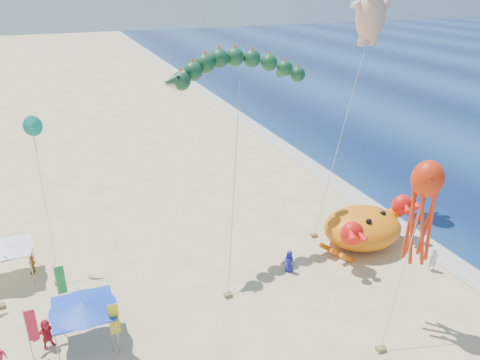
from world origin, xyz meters
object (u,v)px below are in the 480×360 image
at_px(crab_inflatable, 364,227).
at_px(canopy_blue, 83,306).
at_px(canopy_white, 5,246).
at_px(dragon_kite, 238,73).
at_px(cherub_kite, 372,8).
at_px(octopus_kite, 423,205).

height_order(crab_inflatable, canopy_blue, crab_inflatable).
bearing_deg(canopy_white, canopy_blue, -62.64).
distance_m(canopy_blue, canopy_white, 9.17).
bearing_deg(canopy_blue, canopy_white, 117.36).
distance_m(dragon_kite, canopy_blue, 17.02).
bearing_deg(dragon_kite, canopy_blue, -149.02).
bearing_deg(cherub_kite, dragon_kite, -166.35).
bearing_deg(crab_inflatable, octopus_kite, -108.00).
distance_m(crab_inflatable, canopy_blue, 20.26).
bearing_deg(canopy_blue, octopus_kite, -15.51).
bearing_deg(canopy_blue, cherub_kite, 22.63).
bearing_deg(cherub_kite, canopy_blue, -157.37).
relative_size(crab_inflatable, canopy_white, 2.35).
height_order(cherub_kite, octopus_kite, cherub_kite).
xyz_separation_m(dragon_kite, canopy_blue, (-11.64, -6.99, -10.26)).
bearing_deg(octopus_kite, canopy_blue, 164.49).
distance_m(crab_inflatable, canopy_white, 24.81).
bearing_deg(canopy_blue, crab_inflatable, 8.31).
height_order(dragon_kite, octopus_kite, dragon_kite).
bearing_deg(octopus_kite, cherub_kite, 66.59).
distance_m(cherub_kite, octopus_kite, 18.40).
bearing_deg(crab_inflatable, cherub_kite, 61.09).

